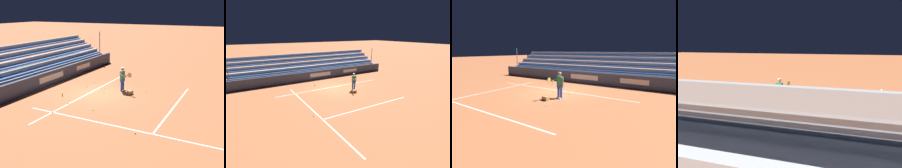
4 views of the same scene
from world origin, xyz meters
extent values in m
plane|color=#B7663D|center=(0.00, 0.00, 0.00)|extent=(160.00, 160.00, 0.00)
cube|color=white|center=(0.00, -0.50, 0.00)|extent=(12.00, 0.10, 0.01)
cube|color=white|center=(4.11, 4.00, 0.00)|extent=(0.10, 12.00, 0.01)
cube|color=white|center=(0.00, 5.50, 0.00)|extent=(8.22, 0.10, 0.01)
cube|color=#384260|center=(0.00, -4.32, 0.55)|extent=(20.37, 0.24, 1.10)
cube|color=silver|center=(-0.39, -4.19, 0.61)|extent=(2.80, 0.01, 0.44)
cube|color=#9EA3A8|center=(0.00, -6.52, 0.55)|extent=(19.35, 3.20, 1.10)
cube|color=blue|center=(0.00, -5.32, 1.18)|extent=(18.97, 0.40, 0.12)
cube|color=#9EA3A8|center=(0.00, -5.60, 1.33)|extent=(19.35, 0.24, 0.45)
cube|color=blue|center=(0.00, -6.12, 1.63)|extent=(18.97, 0.40, 0.12)
cube|color=#9EA3A8|center=(0.00, -6.40, 1.77)|extent=(19.35, 0.24, 0.45)
cube|color=blue|center=(0.00, -6.92, 2.08)|extent=(18.97, 0.40, 0.12)
cube|color=#9EA3A8|center=(0.00, -7.20, 2.23)|extent=(19.35, 0.24, 0.45)
cube|color=blue|center=(0.00, -7.72, 2.53)|extent=(18.97, 0.40, 0.12)
cube|color=#9EA3A8|center=(0.00, -8.00, 2.67)|extent=(19.35, 0.24, 0.45)
cylinder|color=blue|center=(-1.58, 1.34, 0.44)|extent=(0.15, 0.15, 0.88)
cylinder|color=blue|center=(-1.36, 1.32, 0.44)|extent=(0.15, 0.15, 0.88)
cube|color=white|center=(-1.57, 1.40, 0.04)|extent=(0.14, 0.29, 0.09)
cube|color=white|center=(-1.35, 1.38, 0.04)|extent=(0.14, 0.29, 0.09)
cube|color=blue|center=(-1.47, 1.33, 0.80)|extent=(0.36, 0.25, 0.20)
cube|color=#239366|center=(-1.47, 1.33, 1.17)|extent=(0.38, 0.25, 0.58)
sphere|color=#A37556|center=(-1.47, 1.34, 1.60)|extent=(0.21, 0.21, 0.21)
cylinder|color=white|center=(-1.47, 1.34, 1.69)|extent=(0.20, 0.20, 0.05)
cylinder|color=#A37556|center=(-1.71, 1.36, 1.13)|extent=(0.09, 0.09, 0.56)
cylinder|color=#A37556|center=(-1.20, 1.51, 1.22)|extent=(0.15, 0.59, 0.24)
cylinder|color=black|center=(-1.18, 1.75, 1.27)|extent=(0.06, 0.30, 0.03)
torus|color=black|center=(-1.15, 2.02, 1.31)|extent=(0.06, 0.31, 0.31)
cylinder|color=#D6D14C|center=(-1.15, 2.02, 1.31)|extent=(0.03, 0.27, 0.27)
cube|color=#A87F51|center=(-0.96, 2.15, 0.13)|extent=(0.44, 0.35, 0.26)
sphere|color=#CCE533|center=(-1.10, -1.39, 0.03)|extent=(0.07, 0.07, 0.07)
sphere|color=#CCE533|center=(-2.29, -1.54, 0.03)|extent=(0.07, 0.07, 0.07)
sphere|color=#CCE533|center=(-1.72, 3.06, 0.03)|extent=(0.07, 0.07, 0.07)
sphere|color=#CCE533|center=(4.46, 4.76, 0.03)|extent=(0.07, 0.07, 0.07)
sphere|color=#CCE533|center=(-1.36, -0.09, 0.03)|extent=(0.07, 0.07, 0.07)
sphere|color=#CCE533|center=(2.83, 1.45, 0.03)|extent=(0.07, 0.07, 0.07)
sphere|color=#CCE533|center=(-0.39, 0.41, 0.03)|extent=(0.07, 0.07, 0.07)
sphere|color=#CCE533|center=(2.58, -0.52, 0.03)|extent=(0.07, 0.07, 0.07)
cylinder|color=yellow|center=(1.48, -1.80, 0.11)|extent=(0.07, 0.07, 0.22)
camera|label=1|loc=(15.01, 8.90, 5.72)|focal=42.00mm
camera|label=2|loc=(8.70, 15.16, 5.71)|focal=28.00mm
camera|label=3|loc=(-7.64, 10.34, 3.06)|focal=28.00mm
camera|label=4|loc=(4.29, -12.66, 3.71)|focal=42.00mm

